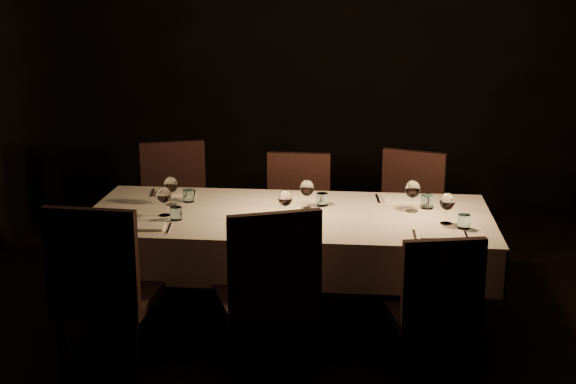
# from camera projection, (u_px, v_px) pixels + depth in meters

# --- Properties ---
(room) EXTENTS (5.01, 6.01, 3.01)m
(room) POSITION_uv_depth(u_px,v_px,m) (288.00, 96.00, 4.80)
(room) COLOR black
(room) RESTS_ON ground
(dining_table) EXTENTS (2.52, 1.12, 0.76)m
(dining_table) POSITION_uv_depth(u_px,v_px,m) (288.00, 225.00, 5.01)
(dining_table) COLOR black
(dining_table) RESTS_ON ground
(chair_near_left) EXTENTS (0.53, 0.53, 1.05)m
(chair_near_left) POSITION_uv_depth(u_px,v_px,m) (103.00, 286.00, 4.34)
(chair_near_left) COLOR black
(chair_near_left) RESTS_ON ground
(place_setting_near_left) EXTENTS (0.34, 0.41, 0.18)m
(place_setting_near_left) POSITION_uv_depth(u_px,v_px,m) (161.00, 209.00, 4.84)
(place_setting_near_left) COLOR white
(place_setting_near_left) RESTS_ON dining_table
(chair_near_center) EXTENTS (0.64, 0.64, 1.03)m
(chair_near_center) POSITION_uv_depth(u_px,v_px,m) (269.00, 290.00, 4.30)
(chair_near_center) COLOR black
(chair_near_center) RESTS_ON ground
(place_setting_near_center) EXTENTS (0.33, 0.40, 0.18)m
(place_setting_near_center) POSITION_uv_depth(u_px,v_px,m) (285.00, 212.00, 4.77)
(place_setting_near_center) COLOR white
(place_setting_near_center) RESTS_ON dining_table
(chair_near_right) EXTENTS (0.52, 0.52, 0.91)m
(chair_near_right) POSITION_uv_depth(u_px,v_px,m) (436.00, 305.00, 4.26)
(chair_near_right) COLOR black
(chair_near_right) RESTS_ON ground
(place_setting_near_right) EXTENTS (0.34, 0.41, 0.19)m
(place_setting_near_right) POSITION_uv_depth(u_px,v_px,m) (449.00, 216.00, 4.67)
(place_setting_near_right) COLOR white
(place_setting_near_right) RESTS_ON dining_table
(chair_far_left) EXTENTS (0.61, 0.61, 1.00)m
(chair_far_left) POSITION_uv_depth(u_px,v_px,m) (176.00, 205.00, 5.94)
(chair_far_left) COLOR black
(chair_far_left) RESTS_ON ground
(place_setting_far_left) EXTENTS (0.35, 0.41, 0.19)m
(place_setting_far_left) POSITION_uv_depth(u_px,v_px,m) (176.00, 190.00, 5.26)
(place_setting_far_left) COLOR white
(place_setting_far_left) RESTS_ON dining_table
(chair_far_center) EXTENTS (0.47, 0.47, 0.96)m
(chair_far_center) POSITION_uv_depth(u_px,v_px,m) (297.00, 214.00, 5.79)
(chair_far_center) COLOR black
(chair_far_center) RESTS_ON ground
(place_setting_far_center) EXTENTS (0.34, 0.41, 0.19)m
(place_setting_far_center) POSITION_uv_depth(u_px,v_px,m) (309.00, 193.00, 5.17)
(place_setting_far_center) COLOR white
(place_setting_far_center) RESTS_ON dining_table
(chair_far_right) EXTENTS (0.60, 0.60, 0.98)m
(chair_far_right) POSITION_uv_depth(u_px,v_px,m) (407.00, 214.00, 5.77)
(chair_far_right) COLOR black
(chair_far_right) RESTS_ON ground
(place_setting_far_right) EXTENTS (0.37, 0.42, 0.20)m
(place_setting_far_right) POSITION_uv_depth(u_px,v_px,m) (412.00, 195.00, 5.11)
(place_setting_far_right) COLOR white
(place_setting_far_right) RESTS_ON dining_table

